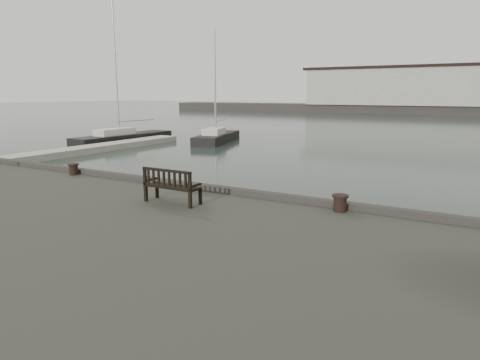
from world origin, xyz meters
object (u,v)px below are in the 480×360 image
(bollard_right, at_px, (340,203))
(yacht_d, at_px, (217,139))
(bollard_left, at_px, (74,169))
(yacht_b, at_px, (124,140))
(bench, at_px, (172,192))

(bollard_right, relative_size, yacht_d, 0.04)
(bollard_left, relative_size, yacht_b, 0.03)
(bench, xyz_separation_m, bollard_right, (4.42, 1.51, -0.09))
(bench, bearing_deg, yacht_d, 120.36)
(bench, bearing_deg, bollard_left, 165.82)
(bench, relative_size, yacht_d, 0.15)
(bench, distance_m, yacht_b, 30.54)
(bollard_right, distance_m, yacht_d, 30.88)
(bench, relative_size, yacht_b, 0.12)
(bench, height_order, bollard_right, bench)
(bollard_right, distance_m, yacht_b, 33.02)
(bollard_right, xyz_separation_m, yacht_b, (-26.87, 19.12, -1.54))
(bench, distance_m, bollard_right, 4.67)
(yacht_b, bearing_deg, bollard_right, -32.44)
(bench, distance_m, bollard_left, 6.19)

